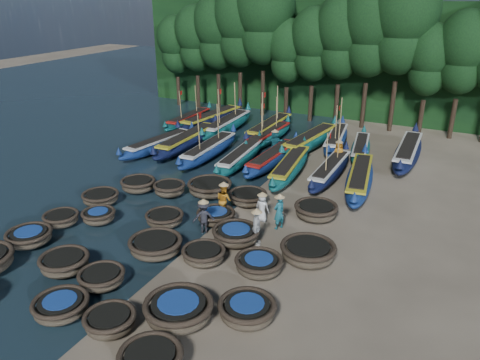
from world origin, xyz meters
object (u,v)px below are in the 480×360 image
at_px(long_boat_6, 290,166).
at_px(long_boat_14, 310,140).
at_px(coracle_21, 169,189).
at_px(coracle_5, 29,237).
at_px(fisherman_2, 224,199).
at_px(fisherman_5, 275,143).
at_px(coracle_18, 236,234).
at_px(coracle_22, 210,187).
at_px(fisherman_0, 262,206).
at_px(long_boat_3, 209,150).
at_px(long_boat_11, 227,124).
at_px(fisherman_3, 204,216).
at_px(coracle_6, 64,263).
at_px(coracle_13, 204,254).
at_px(coracle_2, 61,306).
at_px(long_boat_10, 212,119).
at_px(coracle_10, 61,218).
at_px(coracle_7, 102,278).
at_px(long_boat_2, 188,140).
at_px(long_boat_16, 360,148).
at_px(coracle_4, 151,360).
at_px(long_boat_17, 408,152).
at_px(fisherman_1, 279,211).
at_px(long_boat_13, 269,136).
at_px(long_boat_12, 269,128).
at_px(long_boat_15, 336,139).
at_px(coracle_12, 156,245).
at_px(long_boat_8, 360,178).
at_px(fisherman_6, 338,153).
at_px(coracle_15, 100,197).
at_px(coracle_19, 308,252).
at_px(long_boat_7, 330,170).
at_px(fisherman_4, 257,226).
at_px(coracle_8, 179,310).
at_px(coracle_14, 259,264).
at_px(coracle_11, 99,216).
at_px(coracle_9, 247,310).
at_px(coracle_17, 216,216).
at_px(long_boat_1, 159,144).
at_px(coracle_3, 110,321).
at_px(long_boat_4, 240,157).
at_px(coracle_16, 165,218).

bearing_deg(long_boat_6, long_boat_14, 89.30).
bearing_deg(coracle_21, coracle_5, -109.56).
height_order(fisherman_2, fisherman_5, fisherman_2).
bearing_deg(coracle_18, coracle_22, 132.60).
height_order(coracle_18, fisherman_0, fisherman_0).
bearing_deg(long_boat_3, long_boat_11, 104.86).
bearing_deg(fisherman_3, coracle_6, 26.55).
bearing_deg(coracle_13, coracle_2, -117.40).
bearing_deg(long_boat_10, coracle_10, -76.22).
distance_m(coracle_7, long_boat_2, 17.28).
bearing_deg(long_boat_16, fisherman_0, -108.83).
bearing_deg(long_boat_6, coracle_4, -89.29).
relative_size(long_boat_17, fisherman_0, 5.40).
bearing_deg(fisherman_1, long_boat_13, -127.55).
relative_size(coracle_7, fisherman_2, 1.01).
height_order(long_boat_12, long_boat_15, long_boat_12).
height_order(coracle_12, coracle_18, coracle_12).
relative_size(coracle_18, fisherman_2, 1.38).
bearing_deg(long_boat_8, coracle_6, -130.19).
height_order(long_boat_2, long_boat_14, same).
bearing_deg(fisherman_6, coracle_7, -152.13).
xyz_separation_m(long_boat_3, long_boat_12, (1.65, 6.76, 0.04)).
xyz_separation_m(coracle_15, coracle_19, (12.02, -0.48, 0.09)).
xyz_separation_m(long_boat_7, fisherman_4, (-0.68, -9.44, 0.39)).
xyz_separation_m(coracle_8, coracle_14, (1.27, 4.02, -0.07)).
bearing_deg(coracle_11, coracle_12, -15.25).
xyz_separation_m(coracle_10, long_boat_7, (10.13, 12.08, 0.16)).
relative_size(long_boat_7, fisherman_0, 4.59).
distance_m(coracle_10, fisherman_3, 7.21).
bearing_deg(fisherman_3, long_boat_2, -85.74).
distance_m(coracle_9, coracle_17, 7.58).
bearing_deg(long_boat_6, long_boat_7, 8.01).
bearing_deg(coracle_17, long_boat_10, 120.45).
bearing_deg(coracle_7, coracle_8, -6.22).
relative_size(coracle_12, long_boat_16, 0.40).
distance_m(coracle_4, long_boat_1, 21.35).
height_order(coracle_17, long_boat_17, long_boat_17).
bearing_deg(fisherman_4, fisherman_1, -30.34).
distance_m(coracle_17, fisherman_5, 10.93).
bearing_deg(coracle_12, coracle_15, 153.08).
distance_m(coracle_3, coracle_22, 11.71).
height_order(coracle_2, fisherman_4, fisherman_4).
distance_m(coracle_22, long_boat_4, 5.32).
xyz_separation_m(coracle_19, coracle_22, (-7.26, 4.13, 0.01)).
relative_size(coracle_14, long_boat_1, 0.26).
bearing_deg(coracle_14, coracle_18, 137.55).
xyz_separation_m(coracle_16, coracle_19, (7.46, 0.01, 0.10)).
distance_m(coracle_2, coracle_11, 7.22).
distance_m(coracle_2, long_boat_12, 24.01).
distance_m(coracle_12, long_boat_2, 14.83).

